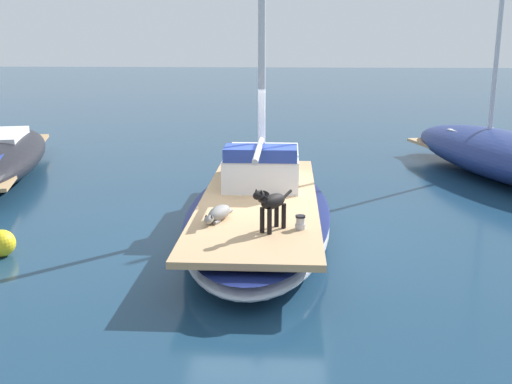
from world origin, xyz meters
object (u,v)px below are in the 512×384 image
dog_grey (218,214)px  coiled_rope (221,211)px  mooring_buoy (2,243)px  sailboat_main (259,214)px  dog_black (271,204)px  moored_boat_starboard_side (506,154)px  deck_winch (300,223)px

dog_grey → coiled_rope: bearing=90.4°
coiled_rope → mooring_buoy: size_ratio=0.74×
sailboat_main → dog_black: bearing=-81.8°
moored_boat_starboard_side → mooring_buoy: (-10.01, -6.25, -0.37)m
dog_grey → mooring_buoy: dog_grey is taller
dog_black → moored_boat_starboard_side: 8.79m
dog_grey → moored_boat_starboard_side: 8.99m
dog_black → moored_boat_starboard_side: size_ratio=0.10×
dog_black → moored_boat_starboard_side: moored_boat_starboard_side is taller
moored_boat_starboard_side → mooring_buoy: 11.81m
dog_black → mooring_buoy: dog_black is taller
moored_boat_starboard_side → mooring_buoy: moored_boat_starboard_side is taller
sailboat_main → moored_boat_starboard_side: (5.93, 4.77, 0.26)m
deck_winch → dog_black: bearing=-164.1°
dog_black → deck_winch: size_ratio=3.93×
sailboat_main → dog_grey: dog_grey is taller
sailboat_main → coiled_rope: 1.19m
deck_winch → sailboat_main: bearing=111.2°
dog_black → deck_winch: 0.55m
dog_grey → mooring_buoy: 3.56m
sailboat_main → deck_winch: bearing=-68.8°
coiled_rope → moored_boat_starboard_side: moored_boat_starboard_side is taller
dog_black → mooring_buoy: bearing=173.9°
dog_black → deck_winch: dog_black is taller
sailboat_main → mooring_buoy: size_ratio=16.47×
dog_black → dog_grey: (-0.84, 0.50, -0.32)m
dog_black → coiled_rope: (-0.85, 0.96, -0.40)m
sailboat_main → dog_grey: size_ratio=7.83×
dog_grey → deck_winch: (1.27, -0.38, -0.01)m
sailboat_main → mooring_buoy: (-4.09, -1.48, -0.12)m
dog_black → dog_grey: 1.03m
mooring_buoy → dog_grey: bearing=0.6°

